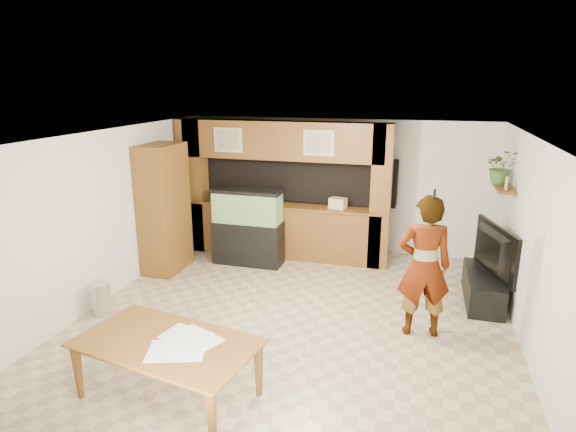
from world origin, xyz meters
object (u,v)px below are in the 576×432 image
(television, at_px, (487,250))
(dining_table, at_px, (166,371))
(pantry_cabinet, at_px, (164,209))
(person, at_px, (424,266))
(aquarium, at_px, (248,228))

(television, distance_m, dining_table, 4.94)
(dining_table, bearing_deg, pantry_cabinet, 129.28)
(television, xyz_separation_m, person, (-0.92, -1.26, 0.12))
(pantry_cabinet, height_order, dining_table, pantry_cabinet)
(pantry_cabinet, distance_m, aquarium, 1.53)
(pantry_cabinet, relative_size, aquarium, 1.60)
(person, height_order, dining_table, person)
(television, height_order, person, person)
(television, relative_size, person, 0.69)
(aquarium, distance_m, television, 4.09)
(aquarium, bearing_deg, dining_table, -81.75)
(television, height_order, dining_table, television)
(aquarium, relative_size, dining_table, 0.75)
(aquarium, xyz_separation_m, dining_table, (0.54, -4.01, -0.36))
(person, relative_size, dining_table, 1.01)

